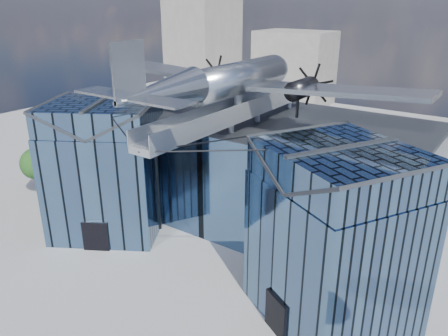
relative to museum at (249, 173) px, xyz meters
The scene contains 5 objects.
ground_plane 8.03m from the museum, 90.00° to the right, with size 120.00×120.00×0.00m, color gray.
museum is the anchor object (origin of this frame).
bg_towers 44.92m from the museum, 88.14° to the left, with size 77.00×24.50×26.00m.
tree_plaza_w 23.24m from the museum, 164.18° to the right, with size 3.80×3.80×5.23m.
tree_side_w 20.82m from the museum, behind, with size 3.24×3.24×4.92m.
Camera 1 is at (18.38, -24.45, 19.72)m, focal length 35.00 mm.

